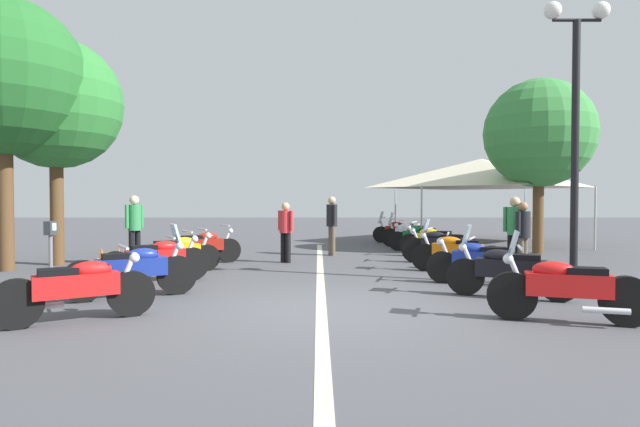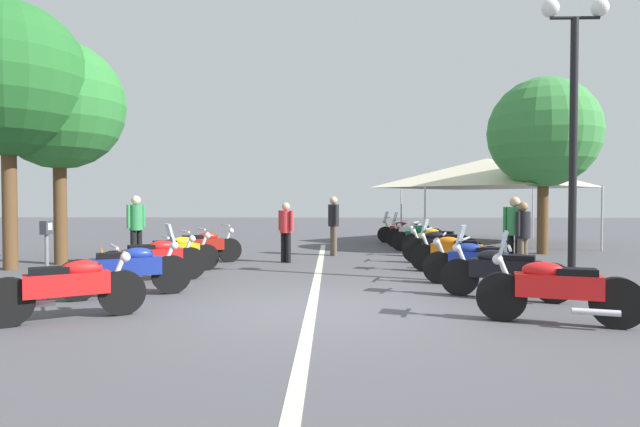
{
  "view_description": "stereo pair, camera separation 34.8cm",
  "coord_description": "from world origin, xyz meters",
  "px_view_note": "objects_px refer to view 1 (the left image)",
  "views": [
    {
      "loc": [
        -7.58,
        0.04,
        1.63
      ],
      "look_at": [
        5.58,
        0.0,
        1.28
      ],
      "focal_mm": 28.79,
      "sensor_mm": 36.0,
      "label": 1
    },
    {
      "loc": [
        -7.58,
        -0.3,
        1.63
      ],
      "look_at": [
        5.58,
        0.0,
        1.28
      ],
      "focal_mm": 28.79,
      "sensor_mm": 36.0,
      "label": 2
    }
  ],
  "objects_px": {
    "motorcycle_right_row_5": "(434,241)",
    "motorcycle_right_row_8": "(400,231)",
    "motorcycle_right_row_0": "(565,288)",
    "bystander_2": "(286,228)",
    "traffic_cone_0": "(119,262)",
    "motorcycle_left_row_1": "(134,269)",
    "motorcycle_left_row_3": "(177,253)",
    "motorcycle_left_row_0": "(78,288)",
    "motorcycle_left_row_4": "(201,246)",
    "street_lamp_twin_globe": "(576,95)",
    "motorcycle_right_row_3": "(456,252)",
    "bystander_0": "(332,221)",
    "bystander_3": "(135,224)",
    "parking_meter": "(51,246)",
    "traffic_cone_1": "(109,267)",
    "motorcycle_left_row_2": "(157,259)",
    "motorcycle_right_row_1": "(508,270)",
    "roadside_tree_0": "(4,78)",
    "roadside_tree_2": "(539,134)",
    "roadside_tree_1": "(56,104)",
    "event_tent": "(481,173)",
    "motorcycle_right_row_2": "(480,261)",
    "bystander_1": "(515,228)",
    "motorcycle_right_row_4": "(441,245)",
    "traffic_cone_2": "(102,262)",
    "motorcycle_right_row_7": "(410,234)",
    "bystander_4": "(523,232)"
  },
  "relations": [
    {
      "from": "motorcycle_right_row_5",
      "to": "motorcycle_right_row_8",
      "type": "relative_size",
      "value": 0.94
    },
    {
      "from": "motorcycle_right_row_0",
      "to": "bystander_2",
      "type": "distance_m",
      "value": 7.77
    },
    {
      "from": "traffic_cone_0",
      "to": "motorcycle_right_row_0",
      "type": "bearing_deg",
      "value": -119.45
    },
    {
      "from": "motorcycle_left_row_1",
      "to": "motorcycle_left_row_3",
      "type": "bearing_deg",
      "value": 64.28
    },
    {
      "from": "motorcycle_left_row_0",
      "to": "motorcycle_left_row_3",
      "type": "xyz_separation_m",
      "value": [
        4.64,
        -0.03,
        -0.01
      ]
    },
    {
      "from": "motorcycle_left_row_4",
      "to": "street_lamp_twin_globe",
      "type": "height_order",
      "value": "street_lamp_twin_globe"
    },
    {
      "from": "traffic_cone_0",
      "to": "motorcycle_left_row_4",
      "type": "bearing_deg",
      "value": -33.2
    },
    {
      "from": "motorcycle_right_row_3",
      "to": "bystander_0",
      "type": "distance_m",
      "value": 4.49
    },
    {
      "from": "bystander_3",
      "to": "street_lamp_twin_globe",
      "type": "bearing_deg",
      "value": -165.65
    },
    {
      "from": "parking_meter",
      "to": "traffic_cone_1",
      "type": "height_order",
      "value": "parking_meter"
    },
    {
      "from": "street_lamp_twin_globe",
      "to": "motorcycle_left_row_2",
      "type": "bearing_deg",
      "value": 86.67
    },
    {
      "from": "motorcycle_right_row_1",
      "to": "motorcycle_right_row_3",
      "type": "bearing_deg",
      "value": -64.25
    },
    {
      "from": "motorcycle_right_row_1",
      "to": "roadside_tree_0",
      "type": "xyz_separation_m",
      "value": [
        3.32,
        10.33,
        3.96
      ]
    },
    {
      "from": "traffic_cone_1",
      "to": "roadside_tree_2",
      "type": "bearing_deg",
      "value": -63.86
    },
    {
      "from": "roadside_tree_1",
      "to": "event_tent",
      "type": "xyz_separation_m",
      "value": [
        6.65,
        -12.74,
        -1.37
      ]
    },
    {
      "from": "motorcycle_right_row_2",
      "to": "motorcycle_right_row_3",
      "type": "relative_size",
      "value": 1.03
    },
    {
      "from": "motorcycle_left_row_3",
      "to": "roadside_tree_2",
      "type": "distance_m",
      "value": 11.2
    },
    {
      "from": "motorcycle_right_row_5",
      "to": "traffic_cone_0",
      "type": "relative_size",
      "value": 3.19
    },
    {
      "from": "bystander_1",
      "to": "roadside_tree_0",
      "type": "relative_size",
      "value": 0.27
    },
    {
      "from": "traffic_cone_0",
      "to": "event_tent",
      "type": "bearing_deg",
      "value": -51.13
    },
    {
      "from": "parking_meter",
      "to": "motorcycle_right_row_4",
      "type": "bearing_deg",
      "value": 39.76
    },
    {
      "from": "bystander_2",
      "to": "roadside_tree_1",
      "type": "xyz_separation_m",
      "value": [
        -0.48,
        5.69,
        3.1
      ]
    },
    {
      "from": "motorcycle_right_row_8",
      "to": "parking_meter",
      "type": "distance_m",
      "value": 13.42
    },
    {
      "from": "motorcycle_left_row_0",
      "to": "motorcycle_left_row_2",
      "type": "bearing_deg",
      "value": 58.24
    },
    {
      "from": "motorcycle_right_row_1",
      "to": "motorcycle_right_row_8",
      "type": "height_order",
      "value": "motorcycle_right_row_1"
    },
    {
      "from": "motorcycle_right_row_8",
      "to": "bystander_1",
      "type": "distance_m",
      "value": 8.02
    },
    {
      "from": "motorcycle_left_row_0",
      "to": "traffic_cone_2",
      "type": "height_order",
      "value": "motorcycle_left_row_0"
    },
    {
      "from": "motorcycle_left_row_0",
      "to": "motorcycle_right_row_1",
      "type": "distance_m",
      "value": 6.58
    },
    {
      "from": "motorcycle_right_row_1",
      "to": "bystander_2",
      "type": "height_order",
      "value": "bystander_2"
    },
    {
      "from": "bystander_1",
      "to": "motorcycle_right_row_4",
      "type": "bearing_deg",
      "value": -99.65
    },
    {
      "from": "motorcycle_right_row_0",
      "to": "traffic_cone_0",
      "type": "xyz_separation_m",
      "value": [
        4.28,
        7.57,
        -0.18
      ]
    },
    {
      "from": "traffic_cone_0",
      "to": "bystander_2",
      "type": "relative_size",
      "value": 0.39
    },
    {
      "from": "parking_meter",
      "to": "bystander_2",
      "type": "bearing_deg",
      "value": 62.12
    },
    {
      "from": "motorcycle_right_row_8",
      "to": "bystander_2",
      "type": "height_order",
      "value": "bystander_2"
    },
    {
      "from": "motorcycle_right_row_8",
      "to": "roadside_tree_2",
      "type": "xyz_separation_m",
      "value": [
        -3.82,
        -3.62,
        3.18
      ]
    },
    {
      "from": "motorcycle_right_row_7",
      "to": "roadside_tree_0",
      "type": "bearing_deg",
      "value": 47.17
    },
    {
      "from": "bystander_4",
      "to": "event_tent",
      "type": "relative_size",
      "value": 0.25
    },
    {
      "from": "motorcycle_right_row_0",
      "to": "parking_meter",
      "type": "relative_size",
      "value": 1.55
    },
    {
      "from": "street_lamp_twin_globe",
      "to": "roadside_tree_1",
      "type": "bearing_deg",
      "value": 74.04
    },
    {
      "from": "motorcycle_left_row_4",
      "to": "bystander_2",
      "type": "height_order",
      "value": "bystander_2"
    },
    {
      "from": "motorcycle_right_row_5",
      "to": "roadside_tree_1",
      "type": "bearing_deg",
      "value": 33.89
    },
    {
      "from": "motorcycle_right_row_0",
      "to": "bystander_1",
      "type": "height_order",
      "value": "bystander_1"
    },
    {
      "from": "motorcycle_right_row_8",
      "to": "street_lamp_twin_globe",
      "type": "xyz_separation_m",
      "value": [
        -9.84,
        -1.71,
        3.13
      ]
    },
    {
      "from": "motorcycle_right_row_3",
      "to": "motorcycle_right_row_0",
      "type": "bearing_deg",
      "value": 114.52
    },
    {
      "from": "motorcycle_right_row_7",
      "to": "motorcycle_right_row_8",
      "type": "distance_m",
      "value": 1.7
    },
    {
      "from": "motorcycle_right_row_1",
      "to": "motorcycle_right_row_8",
      "type": "relative_size",
      "value": 0.94
    },
    {
      "from": "traffic_cone_1",
      "to": "bystander_4",
      "type": "bearing_deg",
      "value": -82.64
    },
    {
      "from": "traffic_cone_1",
      "to": "bystander_4",
      "type": "height_order",
      "value": "bystander_4"
    },
    {
      "from": "motorcycle_left_row_3",
      "to": "bystander_0",
      "type": "relative_size",
      "value": 1.05
    },
    {
      "from": "bystander_0",
      "to": "motorcycle_left_row_0",
      "type": "bearing_deg",
      "value": 47.76
    }
  ]
}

